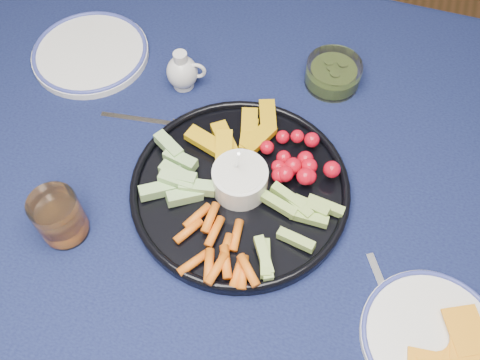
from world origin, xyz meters
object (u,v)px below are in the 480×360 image
(creamer_pitcher, at_px, (183,72))
(juice_tumbler, at_px, (60,218))
(dining_table, at_px, (272,212))
(crudite_platter, at_px, (238,186))
(pickle_bowl, at_px, (333,74))
(cheese_plate, at_px, (433,337))
(side_plate_extra, at_px, (90,53))

(creamer_pitcher, relative_size, juice_tumbler, 0.92)
(dining_table, height_order, juice_tumbler, juice_tumbler)
(crudite_platter, xyz_separation_m, juice_tumbler, (-0.24, -0.15, 0.02))
(pickle_bowl, bearing_deg, juice_tumbler, -127.18)
(cheese_plate, bearing_deg, crudite_platter, 156.46)
(crudite_platter, height_order, creamer_pitcher, crudite_platter)
(dining_table, bearing_deg, cheese_plate, -31.95)
(side_plate_extra, bearing_deg, crudite_platter, -29.16)
(dining_table, relative_size, pickle_bowl, 15.94)
(dining_table, height_order, pickle_bowl, pickle_bowl)
(pickle_bowl, height_order, juice_tumbler, juice_tumbler)
(pickle_bowl, bearing_deg, side_plate_extra, -170.38)
(cheese_plate, relative_size, side_plate_extra, 0.89)
(crudite_platter, distance_m, cheese_plate, 0.37)
(cheese_plate, bearing_deg, side_plate_extra, 153.43)
(crudite_platter, relative_size, pickle_bowl, 3.49)
(cheese_plate, height_order, side_plate_extra, cheese_plate)
(creamer_pitcher, height_order, pickle_bowl, creamer_pitcher)
(juice_tumbler, bearing_deg, pickle_bowl, 52.82)
(dining_table, distance_m, crudite_platter, 0.13)
(dining_table, height_order, crudite_platter, crudite_platter)
(crudite_platter, bearing_deg, cheese_plate, -23.54)
(pickle_bowl, relative_size, cheese_plate, 0.51)
(dining_table, xyz_separation_m, creamer_pitcher, (-0.23, 0.17, 0.12))
(creamer_pitcher, bearing_deg, pickle_bowl, 19.21)
(crudite_platter, height_order, pickle_bowl, crudite_platter)
(pickle_bowl, xyz_separation_m, juice_tumbler, (-0.33, -0.44, 0.02))
(crudite_platter, bearing_deg, juice_tumbler, -147.96)
(juice_tumbler, distance_m, side_plate_extra, 0.39)
(crudite_platter, distance_m, pickle_bowl, 0.31)
(creamer_pitcher, xyz_separation_m, juice_tumbler, (-0.07, -0.35, 0.00))
(crudite_platter, bearing_deg, dining_table, 28.64)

